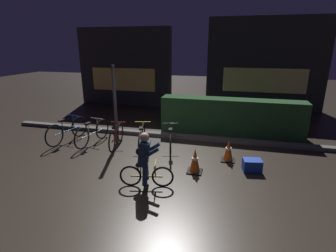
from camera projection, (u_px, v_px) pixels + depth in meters
ground_plane at (155, 165)px, 6.76m from camera, size 40.00×40.00×0.00m
sidewalk_curb at (174, 136)px, 8.77m from camera, size 12.00×0.24×0.12m
hedge_row at (231, 116)px, 9.02m from camera, size 4.80×0.70×1.22m
storefront_left at (125, 67)px, 13.03m from camera, size 4.67×0.54×3.78m
storefront_right at (265, 65)px, 12.06m from camera, size 5.26×0.54×4.19m
street_post at (115, 106)px, 7.88m from camera, size 0.10×0.10×2.41m
parked_bike_leftmost at (67, 130)px, 8.34m from camera, size 0.47×1.72×0.80m
parked_bike_left_mid at (92, 133)px, 8.16m from camera, size 0.46×1.63×0.76m
parked_bike_center_left at (116, 136)px, 7.93m from camera, size 0.46×1.53×0.71m
parked_bike_center_right at (142, 139)px, 7.61m from camera, size 0.52×1.71×0.80m
parked_bike_right_mid at (170, 140)px, 7.59m from camera, size 0.51×1.63×0.77m
traffic_cone_near at (195, 161)px, 6.33m from camera, size 0.36×0.36×0.61m
traffic_cone_far at (228, 150)px, 6.96m from camera, size 0.36×0.36×0.60m
blue_crate at (252, 165)px, 6.42m from camera, size 0.49×0.39×0.30m
cyclist at (145, 160)px, 5.61m from camera, size 1.18×0.50×1.25m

